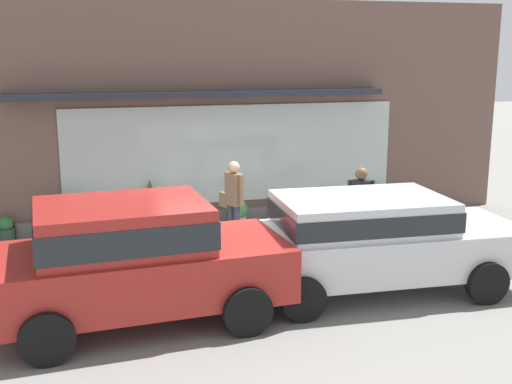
{
  "coord_description": "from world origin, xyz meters",
  "views": [
    {
      "loc": [
        -2.58,
        -9.9,
        3.67
      ],
      "look_at": [
        0.64,
        1.2,
        1.09
      ],
      "focal_mm": 44.8,
      "sensor_mm": 36.0,
      "label": 1
    }
  ],
  "objects_px": {
    "pedestrian_with_handbag": "(233,197)",
    "potted_plant_window_right": "(151,207)",
    "pedestrian_passerby": "(360,205)",
    "potted_plant_window_center": "(7,231)",
    "potted_plant_doorstep": "(238,214)",
    "potted_plant_low_front": "(277,208)",
    "parked_car_silver": "(369,237)",
    "parked_car_red": "(133,256)",
    "fire_hydrant": "(283,225)",
    "potted_plant_by_entrance": "(379,200)",
    "potted_plant_window_left": "(67,218)"
  },
  "relations": [
    {
      "from": "potted_plant_window_right",
      "to": "potted_plant_by_entrance",
      "type": "height_order",
      "value": "potted_plant_window_right"
    },
    {
      "from": "potted_plant_doorstep",
      "to": "potted_plant_by_entrance",
      "type": "relative_size",
      "value": 0.94
    },
    {
      "from": "fire_hydrant",
      "to": "pedestrian_with_handbag",
      "type": "distance_m",
      "value": 1.08
    },
    {
      "from": "potted_plant_by_entrance",
      "to": "fire_hydrant",
      "type": "bearing_deg",
      "value": -149.57
    },
    {
      "from": "parked_car_red",
      "to": "potted_plant_by_entrance",
      "type": "height_order",
      "value": "parked_car_red"
    },
    {
      "from": "fire_hydrant",
      "to": "parked_car_red",
      "type": "height_order",
      "value": "parked_car_red"
    },
    {
      "from": "potted_plant_doorstep",
      "to": "potted_plant_window_center",
      "type": "distance_m",
      "value": 4.55
    },
    {
      "from": "potted_plant_low_front",
      "to": "potted_plant_window_right",
      "type": "height_order",
      "value": "potted_plant_window_right"
    },
    {
      "from": "potted_plant_doorstep",
      "to": "potted_plant_window_right",
      "type": "height_order",
      "value": "potted_plant_window_right"
    },
    {
      "from": "potted_plant_window_left",
      "to": "potted_plant_by_entrance",
      "type": "bearing_deg",
      "value": 1.87
    },
    {
      "from": "parked_car_silver",
      "to": "potted_plant_window_left",
      "type": "height_order",
      "value": "parked_car_silver"
    },
    {
      "from": "potted_plant_window_left",
      "to": "pedestrian_with_handbag",
      "type": "bearing_deg",
      "value": -21.12
    },
    {
      "from": "parked_car_silver",
      "to": "potted_plant_window_right",
      "type": "xyz_separation_m",
      "value": [
        -2.85,
        4.2,
        -0.34
      ]
    },
    {
      "from": "fire_hydrant",
      "to": "potted_plant_window_left",
      "type": "xyz_separation_m",
      "value": [
        -3.94,
        1.46,
        0.05
      ]
    },
    {
      "from": "potted_plant_window_right",
      "to": "potted_plant_by_entrance",
      "type": "distance_m",
      "value": 5.15
    },
    {
      "from": "fire_hydrant",
      "to": "potted_plant_window_right",
      "type": "distance_m",
      "value": 2.85
    },
    {
      "from": "parked_car_red",
      "to": "potted_plant_window_center",
      "type": "bearing_deg",
      "value": 112.04
    },
    {
      "from": "pedestrian_with_handbag",
      "to": "potted_plant_window_right",
      "type": "distance_m",
      "value": 2.04
    },
    {
      "from": "parked_car_red",
      "to": "potted_plant_window_right",
      "type": "relative_size",
      "value": 3.73
    },
    {
      "from": "pedestrian_with_handbag",
      "to": "potted_plant_window_right",
      "type": "relative_size",
      "value": 1.5
    },
    {
      "from": "pedestrian_with_handbag",
      "to": "potted_plant_doorstep",
      "type": "relative_size",
      "value": 2.61
    },
    {
      "from": "potted_plant_window_right",
      "to": "parked_car_red",
      "type": "bearing_deg",
      "value": -99.84
    },
    {
      "from": "pedestrian_with_handbag",
      "to": "pedestrian_passerby",
      "type": "distance_m",
      "value": 2.37
    },
    {
      "from": "fire_hydrant",
      "to": "potted_plant_doorstep",
      "type": "relative_size",
      "value": 1.38
    },
    {
      "from": "potted_plant_doorstep",
      "to": "potted_plant_window_center",
      "type": "height_order",
      "value": "potted_plant_doorstep"
    },
    {
      "from": "potted_plant_window_left",
      "to": "potted_plant_window_right",
      "type": "bearing_deg",
      "value": 8.52
    },
    {
      "from": "parked_car_red",
      "to": "potted_plant_window_right",
      "type": "bearing_deg",
      "value": 77.29
    },
    {
      "from": "potted_plant_window_left",
      "to": "potted_plant_low_front",
      "type": "distance_m",
      "value": 4.32
    },
    {
      "from": "potted_plant_doorstep",
      "to": "potted_plant_window_left",
      "type": "bearing_deg",
      "value": 179.29
    },
    {
      "from": "pedestrian_passerby",
      "to": "potted_plant_window_center",
      "type": "distance_m",
      "value": 6.76
    },
    {
      "from": "fire_hydrant",
      "to": "potted_plant_window_center",
      "type": "xyz_separation_m",
      "value": [
        -5.07,
        1.63,
        -0.16
      ]
    },
    {
      "from": "potted_plant_window_right",
      "to": "potted_plant_doorstep",
      "type": "bearing_deg",
      "value": -9.3
    },
    {
      "from": "potted_plant_low_front",
      "to": "potted_plant_doorstep",
      "type": "bearing_deg",
      "value": -172.03
    },
    {
      "from": "pedestrian_with_handbag",
      "to": "parked_car_silver",
      "type": "relative_size",
      "value": 0.35
    },
    {
      "from": "potted_plant_doorstep",
      "to": "potted_plant_window_right",
      "type": "distance_m",
      "value": 1.8
    },
    {
      "from": "pedestrian_passerby",
      "to": "parked_car_red",
      "type": "distance_m",
      "value": 4.54
    },
    {
      "from": "potted_plant_doorstep",
      "to": "pedestrian_with_handbag",
      "type": "bearing_deg",
      "value": -108.28
    },
    {
      "from": "pedestrian_with_handbag",
      "to": "pedestrian_passerby",
      "type": "relative_size",
      "value": 1.01
    },
    {
      "from": "potted_plant_doorstep",
      "to": "potted_plant_window_center",
      "type": "xyz_separation_m",
      "value": [
        -4.55,
        0.22,
        -0.06
      ]
    },
    {
      "from": "potted_plant_window_left",
      "to": "potted_plant_doorstep",
      "type": "bearing_deg",
      "value": -0.71
    },
    {
      "from": "parked_car_silver",
      "to": "potted_plant_window_right",
      "type": "relative_size",
      "value": 4.22
    },
    {
      "from": "pedestrian_passerby",
      "to": "potted_plant_window_right",
      "type": "relative_size",
      "value": 1.49
    },
    {
      "from": "pedestrian_passerby",
      "to": "parked_car_silver",
      "type": "height_order",
      "value": "pedestrian_passerby"
    },
    {
      "from": "potted_plant_window_right",
      "to": "pedestrian_with_handbag",
      "type": "bearing_deg",
      "value": -45.61
    },
    {
      "from": "potted_plant_window_left",
      "to": "potted_plant_window_center",
      "type": "height_order",
      "value": "potted_plant_window_left"
    },
    {
      "from": "potted_plant_low_front",
      "to": "pedestrian_passerby",
      "type": "bearing_deg",
      "value": -73.02
    },
    {
      "from": "parked_car_silver",
      "to": "potted_plant_low_front",
      "type": "bearing_deg",
      "value": 95.89
    },
    {
      "from": "pedestrian_with_handbag",
      "to": "potted_plant_by_entrance",
      "type": "height_order",
      "value": "pedestrian_with_handbag"
    },
    {
      "from": "potted_plant_low_front",
      "to": "potted_plant_window_right",
      "type": "relative_size",
      "value": 0.69
    },
    {
      "from": "potted_plant_window_left",
      "to": "potted_plant_doorstep",
      "type": "height_order",
      "value": "potted_plant_window_left"
    }
  ]
}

